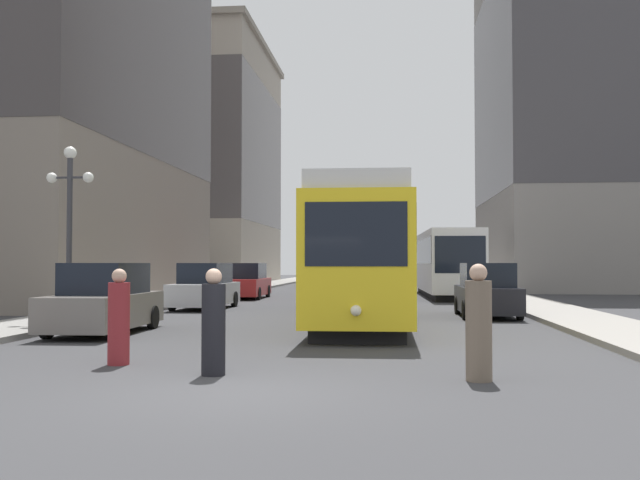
{
  "coord_description": "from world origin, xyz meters",
  "views": [
    {
      "loc": [
        2.09,
        -9.99,
        1.81
      ],
      "look_at": [
        0.39,
        7.21,
        2.37
      ],
      "focal_mm": 40.39,
      "sensor_mm": 36.0,
      "label": 1
    }
  ],
  "objects": [
    {
      "name": "ground_plane",
      "position": [
        0.0,
        0.0,
        0.0
      ],
      "size": [
        200.0,
        200.0,
        0.0
      ],
      "primitive_type": "plane",
      "color": "#38383A"
    },
    {
      "name": "sidewalk_left",
      "position": [
        -7.94,
        40.0,
        0.07
      ],
      "size": [
        2.68,
        120.0,
        0.15
      ],
      "primitive_type": "cube",
      "color": "gray",
      "rests_on": "ground"
    },
    {
      "name": "sidewalk_right",
      "position": [
        7.94,
        40.0,
        0.07
      ],
      "size": [
        2.68,
        120.0,
        0.15
      ],
      "primitive_type": "cube",
      "color": "gray",
      "rests_on": "ground"
    },
    {
      "name": "streetcar",
      "position": [
        1.29,
        12.58,
        2.1
      ],
      "size": [
        2.72,
        14.4,
        3.89
      ],
      "rotation": [
        0.0,
        0.0,
        0.01
      ],
      "color": "black",
      "rests_on": "ground"
    },
    {
      "name": "transit_bus",
      "position": [
        5.03,
        29.71,
        1.95
      ],
      "size": [
        2.97,
        13.08,
        3.45
      ],
      "rotation": [
        0.0,
        0.0,
        0.03
      ],
      "color": "black",
      "rests_on": "ground"
    },
    {
      "name": "parked_car_left_near",
      "position": [
        -5.3,
        26.5,
        0.84
      ],
      "size": [
        1.95,
        4.89,
        1.82
      ],
      "rotation": [
        0.0,
        0.0,
        0.02
      ],
      "color": "black",
      "rests_on": "ground"
    },
    {
      "name": "parked_car_left_mid",
      "position": [
        -5.3,
        18.08,
        0.84
      ],
      "size": [
        1.97,
        4.63,
        1.82
      ],
      "rotation": [
        0.0,
        0.0,
        -0.02
      ],
      "color": "black",
      "rests_on": "ground"
    },
    {
      "name": "parked_car_right_far",
      "position": [
        5.3,
        14.69,
        0.84
      ],
      "size": [
        1.9,
        4.3,
        1.82
      ],
      "rotation": [
        0.0,
        0.0,
        3.14
      ],
      "color": "black",
      "rests_on": "ground"
    },
    {
      "name": "parked_car_left_far",
      "position": [
        -5.3,
        7.99,
        0.84
      ],
      "size": [
        1.96,
        4.53,
        1.82
      ],
      "rotation": [
        0.0,
        0.0,
        0.02
      ],
      "color": "black",
      "rests_on": "ground"
    },
    {
      "name": "pedestrian_crossing_near",
      "position": [
        -2.76,
        2.48,
        0.8
      ],
      "size": [
        0.38,
        0.38,
        1.72
      ],
      "rotation": [
        0.0,
        0.0,
        2.56
      ],
      "color": "maroon",
      "rests_on": "ground"
    },
    {
      "name": "pedestrian_crossing_far",
      "position": [
        3.43,
        1.31,
        0.84
      ],
      "size": [
        0.4,
        0.4,
        1.81
      ],
      "rotation": [
        0.0,
        0.0,
        1.15
      ],
      "color": "#6B5B4C",
      "rests_on": "ground"
    },
    {
      "name": "pedestrian_on_sidewalk",
      "position": [
        -0.78,
        1.46,
        0.8
      ],
      "size": [
        0.39,
        0.39,
        1.73
      ],
      "rotation": [
        0.0,
        0.0,
        5.53
      ],
      "color": "black",
      "rests_on": "ground"
    },
    {
      "name": "lamp_post_left_near",
      "position": [
        -7.2,
        10.01,
        3.5
      ],
      "size": [
        1.41,
        0.36,
        5.06
      ],
      "color": "#333338",
      "rests_on": "sidewalk_left"
    },
    {
      "name": "building_left_corner",
      "position": [
        -16.35,
        24.01,
        14.49
      ],
      "size": [
        14.74,
        21.32,
        28.11
      ],
      "color": "slate",
      "rests_on": "ground"
    },
    {
      "name": "building_left_midblock",
      "position": [
        -14.58,
        53.64,
        11.08
      ],
      "size": [
        11.21,
        20.23,
        21.53
      ],
      "color": "#A89E8E",
      "rests_on": "ground"
    },
    {
      "name": "building_right_corner",
      "position": [
        16.62,
        42.7,
        13.68
      ],
      "size": [
        15.27,
        19.83,
        26.55
      ],
      "color": "gray",
      "rests_on": "ground"
    }
  ]
}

